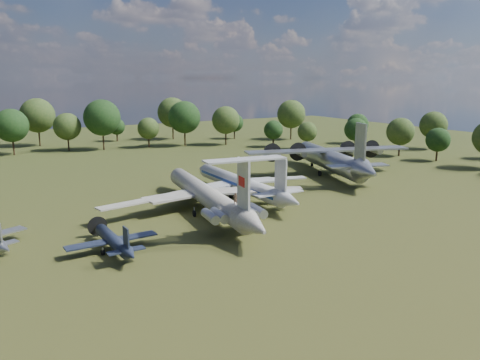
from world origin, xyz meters
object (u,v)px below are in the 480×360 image
il62_airliner (206,199)px  person_on_il62 (235,198)px  small_prop_west (113,243)px  an12_transport (329,162)px  tu104_jet (239,186)px

il62_airliner → person_on_il62: person_on_il62 is taller
il62_airliner → small_prop_west: size_ratio=2.87×
an12_transport → person_on_il62: size_ratio=25.83×
person_on_il62 → tu104_jet: bearing=-95.4°
tu104_jet → il62_airliner: bearing=-146.7°
small_prop_west → person_on_il62: (16.58, -2.22, 4.12)m
an12_transport → person_on_il62: 47.08m
an12_transport → small_prop_west: size_ratio=2.71×
an12_transport → small_prop_west: (-56.23, -23.03, -1.67)m
il62_airliner → person_on_il62: (-1.70, -12.35, 3.06)m
il62_airliner → an12_transport: size_ratio=1.06×
il62_airliner → small_prop_west: (-18.27, -10.13, -1.06)m
il62_airliner → an12_transport: (37.96, 12.90, 0.60)m
tu104_jet → small_prop_west: 32.92m
an12_transport → small_prop_west: bearing=-139.9°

